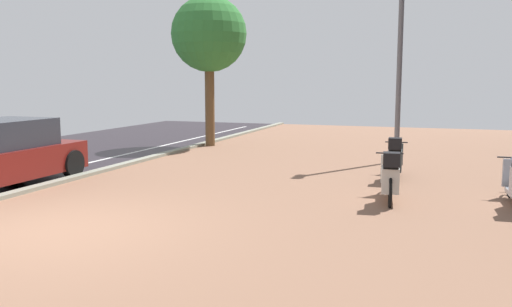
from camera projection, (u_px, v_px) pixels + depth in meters
ground at (137, 242)px, 7.47m from camera, size 21.00×40.00×0.13m
scooter_far at (390, 178)px, 9.77m from camera, size 0.55×1.71×1.00m
scooter_extra at (395, 159)px, 12.09m from camera, size 0.52×1.72×1.00m
lamp_post at (400, 47)px, 14.28m from camera, size 0.20×0.52×5.50m
street_tree at (209, 35)px, 17.83m from camera, size 2.50×2.50×4.98m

